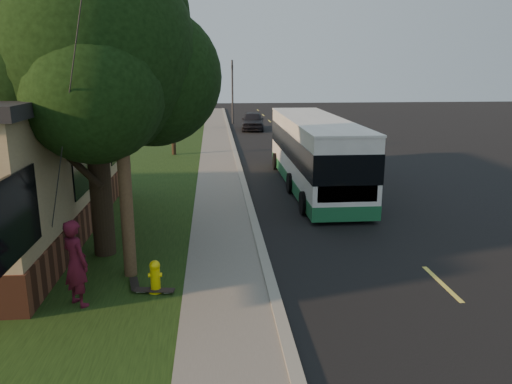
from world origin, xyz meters
The scene contains 16 objects.
ground centered at (0.00, 0.00, 0.00)m, with size 120.00×120.00×0.00m, color black.
road centered at (4.00, 10.00, 0.01)m, with size 8.00×80.00×0.01m, color black.
curb centered at (0.00, 10.00, 0.06)m, with size 0.25×80.00×0.12m, color gray.
sidewalk centered at (-1.00, 10.00, 0.04)m, with size 2.00×80.00×0.08m, color slate.
grass_verge centered at (-4.50, 10.00, 0.04)m, with size 5.00×80.00×0.07m, color black.
fire_hydrant centered at (-2.60, 0.00, 0.43)m, with size 0.32×0.32×0.74m.
utility_pole centered at (-3.31, 0.99, 4.63)m, with size 2.86×3.21×9.07m.
leafy_tree centered at (-4.17, 2.65, 5.17)m, with size 6.30×6.00×7.80m.
bare_tree_near centered at (-3.50, 18.00, 2.15)m, with size 1.38×1.21×4.31m.
bare_tree_far centered at (-3.00, 30.00, 2.00)m, with size 1.38×1.21×4.03m.
traffic_signal centered at (0.50, 34.00, 3.16)m, with size 0.18×0.22×5.50m.
transit_bus centered at (2.90, 9.73, 1.54)m, with size 2.46×10.67×2.89m.
skateboarder centered at (-4.14, -0.47, 1.00)m, with size 0.68×0.44×1.86m, color #490E1F.
skateboard_main centered at (-3.12, 0.34, 0.12)m, with size 0.35×0.77×0.07m.
skateboard_spare centered at (-2.62, -0.06, 0.13)m, with size 0.91×0.35×0.08m.
distant_car centered at (1.92, 29.56, 0.73)m, with size 1.72×4.27×1.46m, color black.
Camera 1 is at (-1.26, -10.36, 4.93)m, focal length 35.00 mm.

